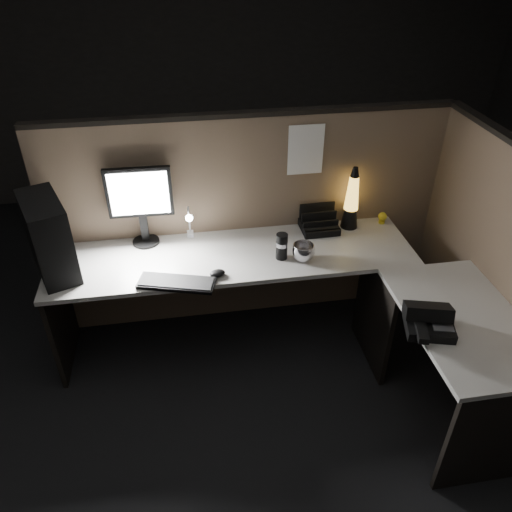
{
  "coord_description": "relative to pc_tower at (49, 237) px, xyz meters",
  "views": [
    {
      "loc": [
        -0.43,
        -2.0,
        2.49
      ],
      "look_at": [
        -0.04,
        0.35,
        0.87
      ],
      "focal_mm": 35.0,
      "sensor_mm": 36.0,
      "label": 1
    }
  ],
  "objects": [
    {
      "name": "floor",
      "position": [
        1.22,
        -0.6,
        -0.96
      ],
      "size": [
        6.0,
        6.0,
        0.0
      ],
      "primitive_type": "plane",
      "color": "black",
      "rests_on": "ground"
    },
    {
      "name": "room_shell",
      "position": [
        1.22,
        -0.6,
        0.66
      ],
      "size": [
        6.0,
        6.0,
        6.0
      ],
      "color": "silver",
      "rests_on": "ground"
    },
    {
      "name": "partition_back",
      "position": [
        1.22,
        0.33,
        -0.21
      ],
      "size": [
        2.66,
        0.06,
        1.5
      ],
      "primitive_type": "cube",
      "color": "brown",
      "rests_on": "ground"
    },
    {
      "name": "partition_right",
      "position": [
        2.55,
        -0.5,
        -0.21
      ],
      "size": [
        0.06,
        1.66,
        1.5
      ],
      "primitive_type": "cube",
      "color": "brown",
      "rests_on": "ground"
    },
    {
      "name": "desk",
      "position": [
        1.4,
        -0.35,
        -0.38
      ],
      "size": [
        2.6,
        1.6,
        0.73
      ],
      "color": "#B4B1AA",
      "rests_on": "ground"
    },
    {
      "name": "pc_tower",
      "position": [
        0.0,
        0.0,
        0.0
      ],
      "size": [
        0.35,
        0.49,
        0.47
      ],
      "primitive_type": "cube",
      "rotation": [
        0.0,
        0.0,
        0.37
      ],
      "color": "black",
      "rests_on": "desk"
    },
    {
      "name": "monitor",
      "position": [
        0.52,
        0.24,
        0.08
      ],
      "size": [
        0.41,
        0.17,
        0.52
      ],
      "rotation": [
        0.0,
        0.0,
        -0.03
      ],
      "color": "black",
      "rests_on": "desk"
    },
    {
      "name": "keyboard",
      "position": [
        0.71,
        -0.26,
        -0.22
      ],
      "size": [
        0.47,
        0.27,
        0.02
      ],
      "primitive_type": "cube",
      "rotation": [
        0.0,
        0.0,
        -0.29
      ],
      "color": "black",
      "rests_on": "desk"
    },
    {
      "name": "mouse",
      "position": [
        0.95,
        -0.21,
        -0.22
      ],
      "size": [
        0.11,
        0.09,
        0.04
      ],
      "primitive_type": "ellipsoid",
      "rotation": [
        0.0,
        0.0,
        0.26
      ],
      "color": "black",
      "rests_on": "desk"
    },
    {
      "name": "clip_lamp",
      "position": [
        0.81,
        0.19,
        -0.1
      ],
      "size": [
        0.05,
        0.19,
        0.24
      ],
      "color": "silver",
      "rests_on": "desk"
    },
    {
      "name": "organizer",
      "position": [
        1.68,
        0.21,
        -0.19
      ],
      "size": [
        0.25,
        0.22,
        0.18
      ],
      "rotation": [
        0.0,
        0.0,
        0.02
      ],
      "color": "black",
      "rests_on": "desk"
    },
    {
      "name": "lava_lamp",
      "position": [
        1.9,
        0.21,
        -0.05
      ],
      "size": [
        0.12,
        0.12,
        0.44
      ],
      "color": "black",
      "rests_on": "desk"
    },
    {
      "name": "travel_mug",
      "position": [
        1.36,
        -0.09,
        -0.15
      ],
      "size": [
        0.08,
        0.08,
        0.17
      ],
      "primitive_type": "cylinder",
      "color": "black",
      "rests_on": "desk"
    },
    {
      "name": "steel_mug",
      "position": [
        1.49,
        -0.13,
        -0.18
      ],
      "size": [
        0.15,
        0.15,
        0.11
      ],
      "primitive_type": "imported",
      "rotation": [
        0.0,
        0.0,
        0.05
      ],
      "color": "silver",
      "rests_on": "desk"
    },
    {
      "name": "figurine",
      "position": [
        2.14,
        0.22,
        -0.18
      ],
      "size": [
        0.06,
        0.06,
        0.06
      ],
      "primitive_type": "sphere",
      "color": "yellow",
      "rests_on": "desk"
    },
    {
      "name": "pinned_paper",
      "position": [
        1.58,
        0.29,
        0.31
      ],
      "size": [
        0.23,
        0.0,
        0.33
      ],
      "primitive_type": "cube",
      "color": "white",
      "rests_on": "partition_back"
    },
    {
      "name": "desk_phone",
      "position": [
        1.97,
        -0.84,
        -0.18
      ],
      "size": [
        0.28,
        0.28,
        0.14
      ],
      "rotation": [
        0.0,
        0.0,
        -0.27
      ],
      "color": "black",
      "rests_on": "desk"
    }
  ]
}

